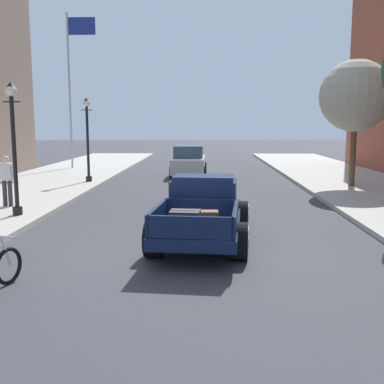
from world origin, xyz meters
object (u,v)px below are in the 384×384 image
at_px(car_background_silver, 189,162).
at_px(hotrod_truck_navy, 203,210).
at_px(street_tree_second, 356,96).
at_px(pedestrian_sidewalk_left, 7,178).
at_px(flagpole, 73,74).
at_px(street_lamp_far, 87,133).
at_px(street_lamp_near, 14,139).

bearing_deg(car_background_silver, hotrod_truck_navy, -86.44).
bearing_deg(street_tree_second, pedestrian_sidewalk_left, -156.77).
relative_size(pedestrian_sidewalk_left, flagpole, 0.18).
height_order(hotrod_truck_navy, pedestrian_sidewalk_left, pedestrian_sidewalk_left).
xyz_separation_m(street_lamp_far, street_tree_second, (11.80, -1.19, 1.59)).
xyz_separation_m(pedestrian_sidewalk_left, street_tree_second, (12.77, 5.48, 2.88)).
bearing_deg(pedestrian_sidewalk_left, street_tree_second, 23.23).
xyz_separation_m(pedestrian_sidewalk_left, flagpole, (-1.53, 13.44, 4.68)).
bearing_deg(street_lamp_near, street_tree_second, 30.05).
height_order(street_lamp_near, flagpole, flagpole).
bearing_deg(street_lamp_near, flagpole, 99.23).
bearing_deg(car_background_silver, pedestrian_sidewalk_left, -117.68).
height_order(pedestrian_sidewalk_left, street_lamp_far, street_lamp_far).
xyz_separation_m(hotrod_truck_navy, flagpole, (-7.92, 17.07, 5.02)).
height_order(pedestrian_sidewalk_left, flagpole, flagpole).
relative_size(car_background_silver, flagpole, 0.47).
relative_size(flagpole, street_tree_second, 1.71).
relative_size(street_lamp_near, flagpole, 0.42).
distance_m(street_lamp_far, flagpole, 7.97).
bearing_deg(hotrod_truck_navy, street_tree_second, 55.04).
bearing_deg(street_lamp_far, street_tree_second, -5.77).
distance_m(pedestrian_sidewalk_left, street_lamp_far, 6.87).
bearing_deg(flagpole, hotrod_truck_navy, -65.11).
height_order(hotrod_truck_navy, street_lamp_far, street_lamp_far).
distance_m(car_background_silver, street_tree_second, 9.39).
bearing_deg(pedestrian_sidewalk_left, flagpole, 96.49).
xyz_separation_m(hotrod_truck_navy, street_tree_second, (6.37, 9.12, 3.22)).
relative_size(pedestrian_sidewalk_left, street_tree_second, 0.31).
distance_m(pedestrian_sidewalk_left, street_tree_second, 14.19).
bearing_deg(hotrod_truck_navy, pedestrian_sidewalk_left, 150.37).
relative_size(car_background_silver, street_lamp_far, 1.12).
bearing_deg(car_background_silver, street_lamp_near, -111.25).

